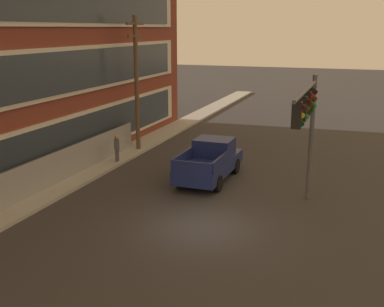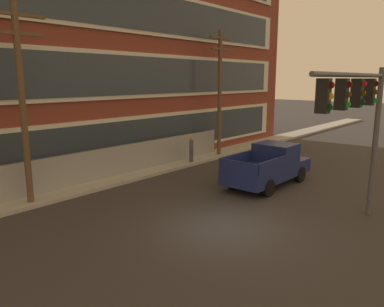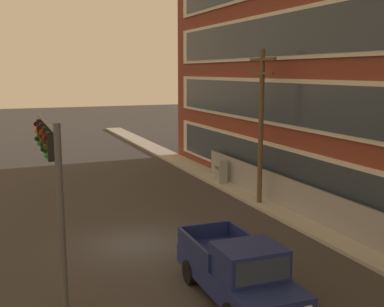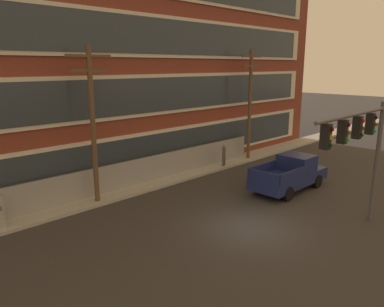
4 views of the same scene
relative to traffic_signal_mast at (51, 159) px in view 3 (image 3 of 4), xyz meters
name	(u,v)px [view 3 (image 3 of 4)]	position (x,y,z in m)	size (l,w,h in m)	color
ground_plane	(136,244)	(-2.56, 3.46, -4.23)	(160.00, 160.00, 0.00)	#333030
sidewalk_building_side	(300,220)	(-2.56, 11.51, -4.15)	(80.00, 1.80, 0.16)	#9E9B93
chain_link_fence	(303,201)	(-2.86, 11.83, -3.33)	(21.53, 0.06, 1.77)	gray
traffic_signal_mast	(51,159)	(0.00, 0.00, 0.00)	(6.37, 0.43, 5.63)	#4C4C51
pickup_truck_navy	(239,272)	(3.49, 5.09, -3.28)	(5.46, 2.24, 2.01)	navy
utility_pole_near_corner	(261,121)	(-5.80, 11.11, 0.29)	(2.43, 0.26, 8.14)	brown
electrical_cabinet	(221,172)	(-10.82, 11.22, -3.43)	(0.68, 0.54, 1.59)	#939993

